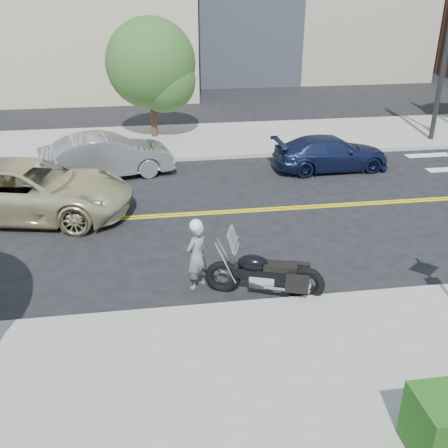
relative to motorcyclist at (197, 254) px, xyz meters
The scene contains 9 objects.
ground_plane 4.29m from the motorcyclist, 75.43° to the left, with size 120.00×120.00×0.00m, color black.
sidewalk_near 3.67m from the motorcyclist, 72.85° to the right, with size 60.00×5.00×0.15m, color #9E9B91.
sidewalk_far 11.64m from the motorcyclist, 84.77° to the left, with size 60.00×5.00×0.15m, color #9E9B91.
motorcyclist is the anchor object (origin of this frame).
motorcycle 1.54m from the motorcyclist, 20.11° to the right, with size 2.54×0.77×1.54m, color black, non-canonical shape.
suv 6.41m from the motorcyclist, 133.53° to the left, with size 2.73×5.92×1.65m, color beige.
parked_car_silver 8.14m from the motorcyclist, 107.06° to the left, with size 1.59×4.57×1.51m, color #939399.
parked_car_blue 9.28m from the motorcyclist, 52.54° to the left, with size 1.72×4.23×1.23m, color #172146.
tree_far_a 12.50m from the motorcyclist, 92.88° to the left, with size 3.70×3.70×5.06m.
Camera 1 is at (-1.95, -14.27, 6.43)m, focal length 42.00 mm.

